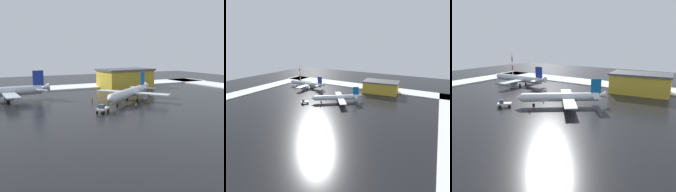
% 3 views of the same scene
% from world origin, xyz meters
% --- Properties ---
extents(ground_plane, '(240.00, 240.00, 0.00)m').
position_xyz_m(ground_plane, '(0.00, 0.00, 0.00)').
color(ground_plane, black).
extents(snow_bank_far, '(152.00, 16.00, 0.49)m').
position_xyz_m(snow_bank_far, '(0.00, -50.00, 0.24)').
color(snow_bank_far, white).
rests_on(snow_bank_far, ground_plane).
extents(airplane_parked_portside, '(26.98, 23.60, 9.41)m').
position_xyz_m(airplane_parked_portside, '(-4.09, -4.95, 3.11)').
color(airplane_parked_portside, silver).
rests_on(airplane_parked_portside, ground_plane).
extents(airplane_distant_tail, '(34.42, 28.48, 10.23)m').
position_xyz_m(airplane_distant_tail, '(35.44, -24.11, 3.38)').
color(airplane_distant_tail, silver).
rests_on(airplane_distant_tail, ground_plane).
extents(pushback_tug, '(4.89, 4.72, 2.50)m').
position_xyz_m(pushback_tug, '(12.00, 7.41, 1.28)').
color(pushback_tug, silver).
rests_on(pushback_tug, ground_plane).
extents(ground_crew_near_tug, '(0.36, 0.36, 1.71)m').
position_xyz_m(ground_crew_near_tug, '(0.66, 6.74, 0.97)').
color(ground_crew_near_tug, black).
rests_on(ground_crew_near_tug, ground_plane).
extents(ground_crew_beside_wing, '(0.36, 0.36, 1.71)m').
position_xyz_m(ground_crew_beside_wing, '(4.34, -4.79, 0.97)').
color(ground_crew_beside_wing, black).
rests_on(ground_crew_beside_wing, ground_plane).
extents(ground_crew_mid_apron, '(0.36, 0.36, 1.71)m').
position_xyz_m(ground_crew_mid_apron, '(7.66, -10.47, 0.97)').
color(ground_crew_mid_apron, black).
rests_on(ground_crew_mid_apron, ground_plane).
extents(cargo_hangar, '(26.35, 17.38, 8.80)m').
position_xyz_m(cargo_hangar, '(-21.53, -39.54, 4.44)').
color(cargo_hangar, gold).
rests_on(cargo_hangar, ground_plane).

